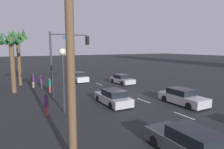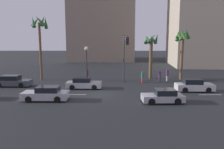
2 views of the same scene
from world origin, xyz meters
TOP-DOWN VIEW (x-y plane):
  - ground_plane at (0.00, 0.00)m, footprint 220.00×220.00m
  - lane_stripe_2 at (-7.43, 0.00)m, footprint 1.99×0.14m
  - lane_stripe_3 at (-2.42, 0.00)m, footprint 2.04×0.14m
  - lane_stripe_4 at (7.72, 0.00)m, footprint 1.98×0.14m
  - lane_stripe_5 at (12.46, 0.00)m, footprint 2.54×0.14m
  - lane_stripe_6 at (18.43, 0.00)m, footprint 2.47×0.14m
  - car_0 at (-11.65, 4.44)m, footprint 4.69×1.98m
  - car_1 at (6.53, -3.10)m, footprint 4.08×2.06m
  - car_2 at (-5.14, -2.38)m, footprint 4.55×1.98m
  - car_4 at (11.27, 1.80)m, footprint 4.38×1.94m
  - car_5 at (-2.09, 3.25)m, footprint 4.43×2.01m
  - traffic_signal at (3.24, 6.17)m, footprint 0.49×4.46m
  - streetlamp at (-2.23, 7.81)m, footprint 0.56×0.56m
  - pedestrian_0 at (5.84, 7.26)m, footprint 0.41×0.41m
  - pedestrian_1 at (9.73, 8.56)m, footprint 0.39×0.39m
  - pedestrian_2 at (8.43, 7.74)m, footprint 0.41×0.41m
  - pedestrian_3 at (-2.31, 9.21)m, footprint 0.37×0.37m
  - palm_tree_0 at (7.59, 10.97)m, footprint 2.50×2.46m
  - palm_tree_2 at (12.13, 9.90)m, footprint 2.40×2.64m

SIDE VIEW (x-z plane):
  - ground_plane at x=0.00m, z-range 0.00..0.00m
  - lane_stripe_2 at x=-7.43m, z-range 0.00..0.01m
  - lane_stripe_3 at x=-2.42m, z-range 0.00..0.01m
  - lane_stripe_4 at x=7.72m, z-range 0.00..0.01m
  - lane_stripe_5 at x=12.46m, z-range 0.00..0.01m
  - lane_stripe_6 at x=18.43m, z-range 0.00..0.01m
  - car_1 at x=6.53m, z-range -0.05..1.26m
  - car_5 at x=-2.09m, z-range -0.05..1.33m
  - car_2 at x=-5.14m, z-range -0.05..1.37m
  - car_0 at x=-11.65m, z-range -0.06..1.40m
  - car_4 at x=11.27m, z-range -0.06..1.42m
  - pedestrian_0 at x=5.84m, z-range 0.04..1.67m
  - pedestrian_2 at x=8.43m, z-range 0.05..1.77m
  - pedestrian_3 at x=-2.31m, z-range 0.05..1.79m
  - pedestrian_1 at x=9.73m, z-range 0.05..1.90m
  - streetlamp at x=-2.23m, z-range 1.11..6.25m
  - traffic_signal at x=3.24m, z-range 1.14..7.92m
  - palm_tree_0 at x=7.59m, z-range 1.40..8.56m
  - palm_tree_2 at x=12.13m, z-range 1.94..9.84m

